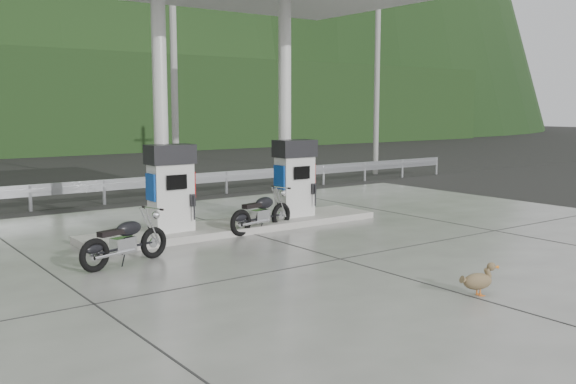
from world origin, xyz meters
TOP-DOWN VIEW (x-y plane):
  - ground at (0.00, 0.00)m, footprint 160.00×160.00m
  - forecourt_apron at (0.00, 0.00)m, footprint 18.00×14.00m
  - pump_island at (0.00, 2.50)m, footprint 7.00×1.40m
  - gas_pump_left at (-1.60, 2.50)m, footprint 0.95×0.55m
  - gas_pump_right at (1.60, 2.50)m, footprint 0.95×0.55m
  - canopy_column_left at (-1.60, 2.90)m, footprint 0.30×0.30m
  - canopy_column_right at (1.60, 2.90)m, footprint 0.30×0.30m
  - guardrail at (0.00, 8.00)m, footprint 26.00×0.16m
  - road at (0.00, 11.50)m, footprint 60.00×7.00m
  - utility_pole_b at (2.00, 9.50)m, footprint 0.22×0.22m
  - utility_pole_c at (11.00, 9.50)m, footprint 0.22×0.22m
  - motorcycle_left at (-3.26, 0.90)m, footprint 1.79×0.99m
  - motorcycle_right at (0.29, 1.97)m, footprint 1.81×0.90m
  - duck at (0.12, -3.87)m, footprint 0.58×0.32m

SIDE VIEW (x-z plane):
  - ground at x=0.00m, z-range 0.00..0.00m
  - road at x=0.00m, z-range 0.00..0.01m
  - forecourt_apron at x=0.00m, z-range 0.00..0.02m
  - pump_island at x=0.00m, z-range 0.02..0.17m
  - duck at x=0.12m, z-range 0.02..0.42m
  - motorcycle_left at x=-3.26m, z-range 0.02..0.83m
  - motorcycle_right at x=0.29m, z-range 0.02..0.84m
  - guardrail at x=0.00m, z-range 0.00..1.42m
  - gas_pump_left at x=-1.60m, z-range 0.17..1.97m
  - gas_pump_right at x=1.60m, z-range 0.17..1.97m
  - canopy_column_left at x=-1.60m, z-range 0.17..5.17m
  - canopy_column_right at x=1.60m, z-range 0.17..5.17m
  - utility_pole_b at x=2.00m, z-range 0.00..8.00m
  - utility_pole_c at x=11.00m, z-range 0.00..8.00m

